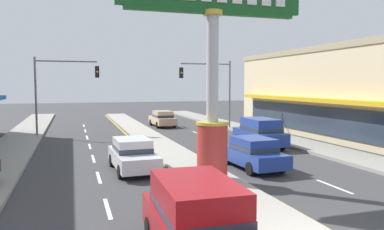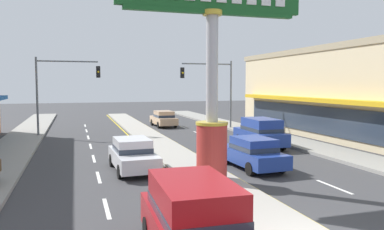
# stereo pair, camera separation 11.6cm
# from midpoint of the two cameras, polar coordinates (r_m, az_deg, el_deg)

# --- Properties ---
(median_strip) EXTENTS (2.33, 52.00, 0.14)m
(median_strip) POSITION_cam_midpoint_polar(r_m,az_deg,el_deg) (26.62, -5.23, -4.09)
(median_strip) COLOR #A39E93
(median_strip) RESTS_ON ground
(sidewalk_left) EXTENTS (2.82, 60.00, 0.18)m
(sidewalk_left) POSITION_cam_midpoint_polar(r_m,az_deg,el_deg) (24.37, -25.88, -5.31)
(sidewalk_left) COLOR gray
(sidewalk_left) RESTS_ON ground
(sidewalk_right) EXTENTS (2.82, 60.00, 0.18)m
(sidewalk_right) POSITION_cam_midpoint_polar(r_m,az_deg,el_deg) (28.17, 14.29, -3.69)
(sidewalk_right) COLOR gray
(sidewalk_right) RESTS_ON ground
(lane_markings) EXTENTS (9.07, 52.00, 0.01)m
(lane_markings) POSITION_cam_midpoint_polar(r_m,az_deg,el_deg) (25.32, -4.59, -4.69)
(lane_markings) COLOR silver
(lane_markings) RESTS_ON ground
(district_sign) EXTENTS (7.82, 1.34, 8.42)m
(district_sign) POSITION_cam_midpoint_polar(r_m,az_deg,el_deg) (15.58, 3.25, 5.65)
(district_sign) COLOR #B7332D
(district_sign) RESTS_ON median_strip
(storefront_right) EXTENTS (8.49, 24.67, 6.95)m
(storefront_right) POSITION_cam_midpoint_polar(r_m,az_deg,el_deg) (31.95, 23.65, 3.13)
(storefront_right) COLOR beige
(storefront_right) RESTS_ON ground
(traffic_light_left_side) EXTENTS (4.86, 0.46, 6.20)m
(traffic_light_left_side) POSITION_cam_midpoint_polar(r_m,az_deg,el_deg) (31.44, -19.02, 4.65)
(traffic_light_left_side) COLOR slate
(traffic_light_left_side) RESTS_ON ground
(traffic_light_right_side) EXTENTS (4.86, 0.46, 6.20)m
(traffic_light_right_side) POSITION_cam_midpoint_polar(r_m,az_deg,el_deg) (33.91, 3.24, 4.88)
(traffic_light_right_side) COLOR slate
(traffic_light_right_side) RESTS_ON ground
(sedan_near_right_lane) EXTENTS (2.01, 4.39, 1.53)m
(sedan_near_right_lane) POSITION_cam_midpoint_polar(r_m,az_deg,el_deg) (18.78, 9.23, -5.59)
(sedan_near_right_lane) COLOR navy
(sedan_near_right_lane) RESTS_ON ground
(sedan_far_right_lane) EXTENTS (1.97, 4.37, 1.53)m
(sedan_far_right_lane) POSITION_cam_midpoint_polar(r_m,az_deg,el_deg) (18.31, -8.72, -5.84)
(sedan_far_right_lane) COLOR silver
(sedan_far_right_lane) RESTS_ON ground
(suv_near_left_lane) EXTENTS (2.07, 4.65, 1.90)m
(suv_near_left_lane) POSITION_cam_midpoint_polar(r_m,az_deg,el_deg) (9.02, 0.87, -15.58)
(suv_near_left_lane) COLOR maroon
(suv_near_left_lane) RESTS_ON ground
(sedan_mid_left_lane) EXTENTS (1.94, 4.35, 1.53)m
(sedan_mid_left_lane) POSITION_cam_midpoint_polar(r_m,az_deg,el_deg) (36.87, -4.20, -0.53)
(sedan_mid_left_lane) COLOR tan
(sedan_mid_left_lane) RESTS_ON ground
(suv_far_left_oncoming) EXTENTS (2.08, 4.66, 1.90)m
(suv_far_left_oncoming) POSITION_cam_midpoint_polar(r_m,az_deg,el_deg) (25.07, 10.39, -2.58)
(suv_far_left_oncoming) COLOR navy
(suv_far_left_oncoming) RESTS_ON ground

